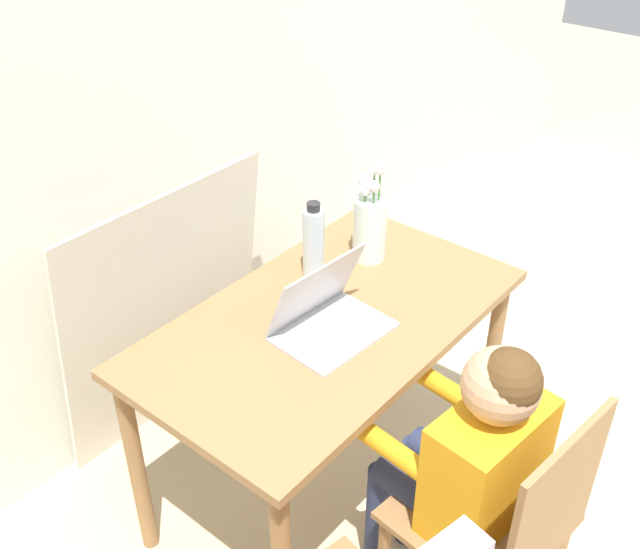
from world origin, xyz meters
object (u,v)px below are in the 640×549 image
(laptop, at_px, (326,314))
(water_bottle, at_px, (314,242))
(person_seated, at_px, (471,452))
(flower_vase, at_px, (370,224))
(chair_occupied, at_px, (500,526))

(laptop, relative_size, water_bottle, 1.30)
(person_seated, relative_size, water_bottle, 3.81)
(laptop, height_order, water_bottle, water_bottle)
(flower_vase, bearing_deg, person_seated, -124.14)
(chair_occupied, height_order, person_seated, person_seated)
(person_seated, bearing_deg, chair_occupied, 90.00)
(person_seated, bearing_deg, water_bottle, -102.41)
(laptop, xyz_separation_m, flower_vase, (0.39, 0.14, 0.07))
(person_seated, bearing_deg, laptop, -89.63)
(chair_occupied, bearing_deg, flower_vase, -114.30)
(flower_vase, height_order, water_bottle, flower_vase)
(chair_occupied, relative_size, water_bottle, 3.29)
(person_seated, bearing_deg, flower_vase, -117.76)
(chair_occupied, relative_size, person_seated, 0.86)
(chair_occupied, height_order, laptop, laptop)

